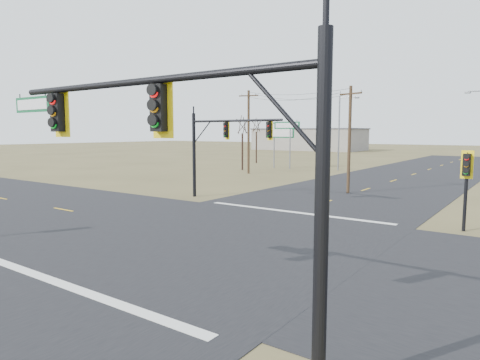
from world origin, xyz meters
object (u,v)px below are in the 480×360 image
Objects in this scene: mast_arm_far at (229,137)px; bare_tree_a at (242,124)px; mast_arm_near at (163,132)px; utility_pole_near at (349,138)px; highway_sign at (282,136)px; streetlight_c at (340,129)px; bare_tree_b at (256,125)px; utility_pole_far at (249,131)px; pedestal_signal_ne at (466,171)px.

bare_tree_a is (-13.30, 20.44, 1.27)m from mast_arm_far.
utility_pole_near is (-5.38, 25.12, -0.42)m from mast_arm_near.
mast_arm_far is 24.42m from bare_tree_a.
mast_arm_near is 47.59m from highway_sign.
streetlight_c is at bearing -6.29° from highway_sign.
utility_pole_near is 20.35m from streetlight_c.
bare_tree_a is at bearing 146.95° from utility_pole_near.
bare_tree_b is (-15.84, 5.16, 0.75)m from streetlight_c.
streetlight_c is at bearing 119.11° from mast_arm_far.
highway_sign is at bearing -37.53° from bare_tree_b.
streetlight_c is (7.08, 9.79, 0.22)m from utility_pole_far.
utility_pole_far is at bearing -46.30° from bare_tree_a.
utility_pole_far reaches higher than bare_tree_b.
utility_pole_far is at bearing -101.10° from highway_sign.
utility_pole_near is at bearing -42.78° from streetlight_c.
mast_arm_near is at bearing -99.81° from pedestal_signal_ne.
bare_tree_b reaches higher than bare_tree_a.
mast_arm_far is at bearing -123.57° from utility_pole_near.
highway_sign is (-16.00, 17.40, -0.08)m from utility_pole_near.
highway_sign is at bearing 135.26° from mast_arm_far.
mast_arm_far reaches higher than highway_sign.
bare_tree_a is 0.98× the size of bare_tree_b.
utility_pole_far is at bearing 148.61° from pedestal_signal_ne.
utility_pole_near is (-9.43, 9.28, 1.44)m from pedestal_signal_ne.
mast_arm_near is 44.46m from bare_tree_a.
bare_tree_b is at bearing 143.32° from mast_arm_far.
utility_pole_near is 0.90× the size of streetlight_c.
utility_pole_near is at bearing -29.50° from utility_pole_far.
bare_tree_b is at bearing 120.35° from utility_pole_far.
pedestal_signal_ne is at bearing -44.44° from bare_tree_b.
mast_arm_near is 1.13× the size of streetlight_c.
mast_arm_near is 1.17× the size of mast_arm_far.
streetlight_c reaches higher than bare_tree_a.
utility_pole_near reaches higher than bare_tree_a.
utility_pole_near reaches higher than highway_sign.
utility_pole_near reaches higher than mast_arm_far.
streetlight_c is at bearing 99.64° from mast_arm_near.
pedestal_signal_ne is 47.20m from bare_tree_b.
utility_pole_far is at bearing 150.50° from utility_pole_near.
pedestal_signal_ne is 13.31m from utility_pole_near.
highway_sign is at bearing 62.02° from bare_tree_a.
streetlight_c is at bearing 114.31° from utility_pole_near.
utility_pole_far reaches higher than mast_arm_near.
highway_sign is 0.83× the size of bare_tree_a.
streetlight_c reaches higher than highway_sign.
mast_arm_near is 1.09× the size of utility_pole_far.
mast_arm_far is 0.96× the size of streetlight_c.
bare_tree_a is (-3.31, 3.47, 0.80)m from utility_pole_far.
highway_sign is at bearing 93.66° from utility_pole_far.
mast_arm_far is at bearing -179.52° from pedestal_signal_ne.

